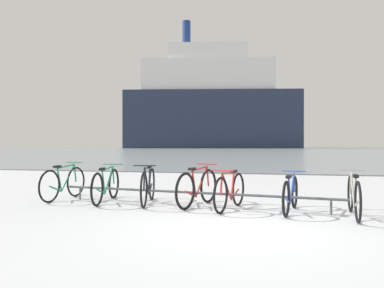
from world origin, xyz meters
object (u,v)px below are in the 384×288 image
at_px(bicycle_6, 354,196).
at_px(bicycle_2, 148,186).
at_px(bicycle_0, 64,183).
at_px(bicycle_5, 291,194).
at_px(ferry_ship, 211,105).
at_px(bicycle_1, 106,185).
at_px(bicycle_3, 198,188).
at_px(bicycle_4, 230,191).

bearing_deg(bicycle_6, bicycle_2, 171.04).
bearing_deg(bicycle_0, bicycle_5, -6.65).
height_order(bicycle_2, ferry_ship, ferry_ship).
distance_m(bicycle_1, bicycle_6, 4.95).
height_order(bicycle_3, bicycle_5, bicycle_3).
distance_m(bicycle_1, bicycle_5, 3.88).
height_order(bicycle_1, bicycle_5, bicycle_1).
distance_m(bicycle_1, bicycle_2, 0.97).
bearing_deg(bicycle_6, bicycle_0, 172.35).
height_order(bicycle_1, bicycle_4, bicycle_1).
relative_size(bicycle_4, bicycle_5, 1.00).
bearing_deg(ferry_ship, bicycle_4, -80.84).
xyz_separation_m(bicycle_0, bicycle_1, (1.10, -0.15, -0.01)).
relative_size(bicycle_1, bicycle_4, 1.10).
xyz_separation_m(bicycle_3, bicycle_4, (0.68, -0.26, -0.02)).
distance_m(bicycle_0, bicycle_3, 3.16).
distance_m(bicycle_1, bicycle_4, 2.75).
xyz_separation_m(bicycle_1, bicycle_2, (0.97, -0.04, 0.02)).
bearing_deg(bicycle_3, bicycle_0, 175.25).
relative_size(bicycle_4, bicycle_6, 0.95).
bearing_deg(bicycle_6, ferry_ship, 100.68).
xyz_separation_m(bicycle_5, bicycle_6, (1.05, -0.23, 0.03)).
xyz_separation_m(bicycle_4, ferry_ship, (-12.55, 77.79, 9.36)).
bearing_deg(bicycle_1, bicycle_2, -2.26).
height_order(bicycle_4, ferry_ship, ferry_ship).
relative_size(bicycle_3, bicycle_5, 1.02).
height_order(bicycle_4, bicycle_6, bicycle_6).
relative_size(bicycle_0, bicycle_6, 0.99).
bearing_deg(bicycle_0, bicycle_1, -7.64).
bearing_deg(bicycle_0, bicycle_6, -7.65).
distance_m(bicycle_0, bicycle_2, 2.08).
bearing_deg(bicycle_3, bicycle_4, -20.91).
height_order(bicycle_1, bicycle_3, bicycle_3).
height_order(bicycle_1, bicycle_2, bicycle_2).
bearing_deg(bicycle_6, bicycle_4, 172.55).
distance_m(bicycle_2, ferry_ship, 78.76).
bearing_deg(bicycle_2, bicycle_5, -7.73).
relative_size(bicycle_3, ferry_ship, 0.04).
bearing_deg(bicycle_1, bicycle_0, 172.36).
xyz_separation_m(bicycle_0, ferry_ship, (-8.72, 77.27, 9.34)).
bearing_deg(bicycle_1, bicycle_3, -3.18).
bearing_deg(bicycle_3, bicycle_2, 176.00).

